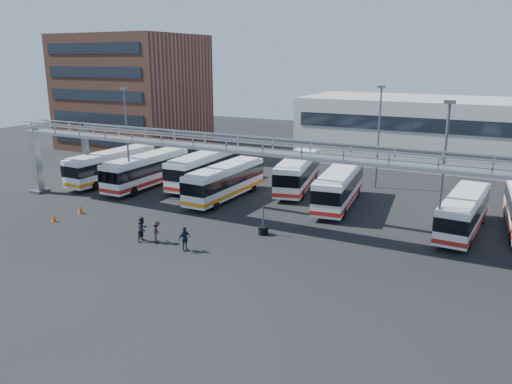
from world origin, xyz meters
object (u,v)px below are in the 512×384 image
at_px(bus_7, 463,211).
at_px(pedestrian_b, 143,229).
at_px(light_pole_mid, 443,169).
at_px(bus_1, 147,169).
at_px(bus_5, 339,186).
at_px(pedestrian_c, 156,232).
at_px(light_pole_left, 127,137).
at_px(cone_left, 80,209).
at_px(bus_0, 112,165).
at_px(light_pole_back, 379,132).
at_px(bus_3, 225,180).
at_px(bus_2, 205,167).
at_px(tire_stack, 263,230).
at_px(cone_right, 54,218).
at_px(bus_4, 298,172).
at_px(pedestrian_d, 185,239).

relative_size(bus_7, pedestrian_b, 5.51).
bearing_deg(light_pole_mid, bus_1, 171.17).
bearing_deg(bus_5, pedestrian_c, -127.45).
relative_size(light_pole_left, cone_left, 14.27).
distance_m(bus_0, bus_7, 34.71).
distance_m(light_pole_mid, light_pole_back, 17.00).
xyz_separation_m(bus_3, cone_left, (-8.70, -9.53, -1.43)).
distance_m(bus_2, pedestrian_b, 16.69).
relative_size(light_pole_mid, tire_stack, 4.66).
height_order(bus_5, tire_stack, bus_5).
xyz_separation_m(bus_7, tire_stack, (-13.20, -7.20, -1.32)).
xyz_separation_m(light_pole_back, pedestrian_b, (-11.05, -23.04, -4.80)).
distance_m(bus_1, tire_stack, 18.39).
xyz_separation_m(cone_left, cone_right, (-0.19, -2.64, -0.04)).
relative_size(bus_2, bus_7, 1.11).
xyz_separation_m(light_pole_back, bus_0, (-25.47, -10.56, -3.89)).
xyz_separation_m(light_pole_back, bus_7, (9.24, -10.57, -4.04)).
height_order(light_pole_left, bus_0, light_pole_left).
xyz_separation_m(bus_2, cone_left, (-4.16, -13.10, -1.53)).
distance_m(light_pole_left, bus_0, 7.54).
distance_m(light_pole_back, bus_4, 8.95).
bearing_deg(bus_0, bus_2, 22.29).
xyz_separation_m(light_pole_left, bus_4, (13.30, 9.50, -3.86)).
relative_size(bus_2, pedestrian_b, 6.11).
bearing_deg(bus_4, bus_3, -138.65).
distance_m(pedestrian_b, cone_left, 9.56).
relative_size(light_pole_left, bus_3, 0.95).
distance_m(bus_0, bus_4, 19.72).
bearing_deg(bus_2, bus_3, -40.16).
distance_m(pedestrian_d, cone_left, 13.21).
relative_size(light_pole_left, cone_right, 15.91).
xyz_separation_m(bus_7, pedestrian_b, (-20.29, -12.47, -0.76)).
distance_m(light_pole_left, bus_5, 20.02).
bearing_deg(bus_2, bus_7, -9.68).
bearing_deg(cone_left, bus_7, 18.19).
bearing_deg(bus_0, bus_5, 8.33).
distance_m(bus_1, cone_left, 9.84).
distance_m(bus_4, pedestrian_c, 18.60).
xyz_separation_m(bus_0, pedestrian_c, (15.44, -12.21, -1.04)).
bearing_deg(cone_right, bus_0, 112.57).
relative_size(light_pole_back, bus_1, 0.93).
bearing_deg(cone_left, cone_right, -94.10).
bearing_deg(bus_3, tire_stack, -41.97).
distance_m(bus_7, pedestrian_c, 22.82).
bearing_deg(pedestrian_d, cone_left, 93.48).
distance_m(pedestrian_b, cone_right, 9.33).
bearing_deg(light_pole_left, bus_4, 35.55).
height_order(light_pole_left, bus_1, light_pole_left).
bearing_deg(pedestrian_c, bus_3, -22.28).
bearing_deg(bus_0, bus_1, 2.79).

